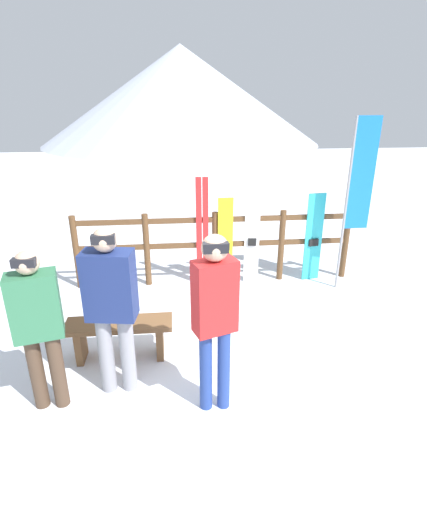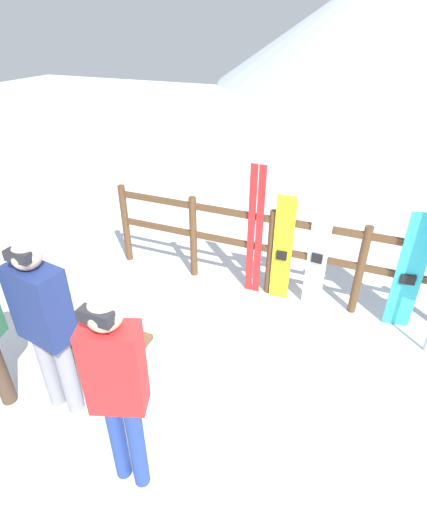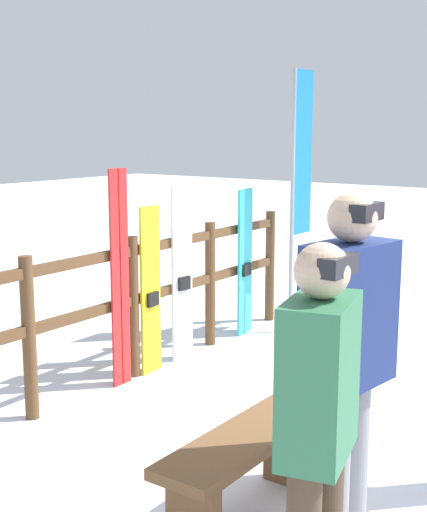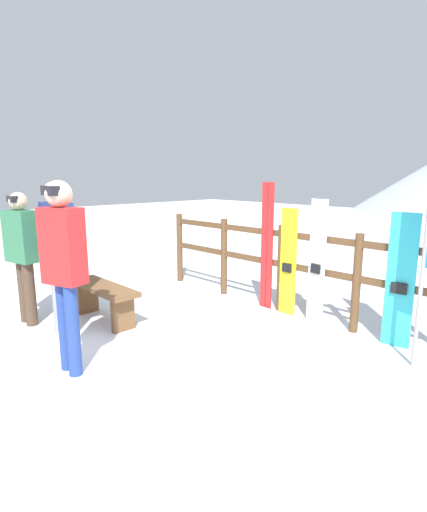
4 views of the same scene
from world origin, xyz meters
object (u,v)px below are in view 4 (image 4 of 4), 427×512
(person_red, at_px, (64,261))
(snowboard_white, at_px, (317,263))
(person_plaid_green, at_px, (23,249))
(snowboard_yellow, at_px, (288,262))
(bench, at_px, (103,295))
(snowboard_cyan, at_px, (400,282))
(ski_pair_red, at_px, (267,247))
(person_navy, at_px, (59,248))

(person_red, height_order, snowboard_white, person_red)
(person_plaid_green, xyz_separation_m, person_red, (1.63, -0.18, 0.12))
(snowboard_yellow, bearing_deg, bench, -127.43)
(person_plaid_green, bearing_deg, snowboard_cyan, 36.93)
(person_plaid_green, height_order, snowboard_cyan, person_plaid_green)
(snowboard_cyan, bearing_deg, person_red, -123.97)
(snowboard_yellow, relative_size, snowboard_cyan, 0.97)
(snowboard_white, distance_m, snowboard_cyan, 1.03)
(person_red, distance_m, ski_pair_red, 2.86)
(person_red, xyz_separation_m, snowboard_cyan, (1.92, 2.85, -0.35))
(person_navy, xyz_separation_m, snowboard_white, (1.87, 2.49, -0.25))
(bench, relative_size, ski_pair_red, 0.69)
(ski_pair_red, relative_size, snowboard_cyan, 1.20)
(person_navy, bearing_deg, bench, 94.72)
(person_navy, height_order, snowboard_yellow, person_navy)
(person_navy, height_order, snowboard_white, person_navy)
(person_plaid_green, height_order, snowboard_yellow, person_plaid_green)
(ski_pair_red, bearing_deg, bench, -119.83)
(person_plaid_green, distance_m, person_navy, 0.68)
(snowboard_yellow, bearing_deg, person_red, -99.11)
(bench, xyz_separation_m, person_red, (1.02, -0.92, 0.74))
(ski_pair_red, distance_m, snowboard_cyan, 1.84)
(person_plaid_green, relative_size, ski_pair_red, 0.94)
(person_plaid_green, xyz_separation_m, snowboard_cyan, (3.55, 2.67, -0.23))
(snowboard_white, bearing_deg, snowboard_cyan, -0.00)
(snowboard_white, xyz_separation_m, snowboard_cyan, (1.03, -0.00, -0.05))
(bench, height_order, snowboard_white, snowboard_white)
(person_plaid_green, height_order, ski_pair_red, ski_pair_red)
(ski_pair_red, height_order, snowboard_white, ski_pair_red)
(person_plaid_green, xyz_separation_m, snowboard_white, (2.52, 2.67, -0.18))
(snowboard_cyan, bearing_deg, person_plaid_green, -143.07)
(person_navy, distance_m, snowboard_white, 3.12)
(person_red, bearing_deg, ski_pair_red, 88.24)
(person_plaid_green, relative_size, snowboard_white, 1.05)
(ski_pair_red, bearing_deg, person_navy, -113.17)
(ski_pair_red, distance_m, snowboard_white, 0.81)
(bench, bearing_deg, snowboard_cyan, 33.30)
(person_red, bearing_deg, person_plaid_green, 173.58)
(bench, bearing_deg, snowboard_white, 45.29)
(bench, xyz_separation_m, person_plaid_green, (-0.61, -0.73, 0.62))
(person_red, distance_m, snowboard_cyan, 3.46)
(person_red, bearing_deg, snowboard_yellow, 80.89)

